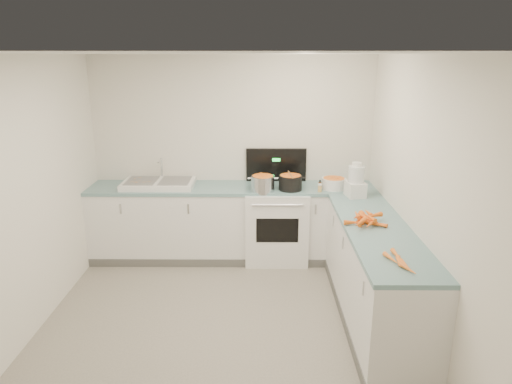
{
  "coord_description": "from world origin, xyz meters",
  "views": [
    {
      "loc": [
        0.33,
        -3.68,
        2.49
      ],
      "look_at": [
        0.3,
        1.1,
        1.05
      ],
      "focal_mm": 32.0,
      "sensor_mm": 36.0,
      "label": 1
    }
  ],
  "objects_px": {
    "sink": "(159,183)",
    "extract_bottle": "(320,186)",
    "black_pot": "(290,183)",
    "food_processor": "(356,182)",
    "spice_jar": "(320,189)",
    "mixing_bowl": "(334,183)",
    "steel_pot": "(263,184)",
    "stove": "(276,223)"
  },
  "relations": [
    {
      "from": "black_pot",
      "to": "mixing_bowl",
      "type": "height_order",
      "value": "black_pot"
    },
    {
      "from": "sink",
      "to": "black_pot",
      "type": "xyz_separation_m",
      "value": [
        1.61,
        -0.14,
        0.04
      ]
    },
    {
      "from": "sink",
      "to": "mixing_bowl",
      "type": "relative_size",
      "value": 3.02
    },
    {
      "from": "black_pot",
      "to": "mixing_bowl",
      "type": "distance_m",
      "value": 0.53
    },
    {
      "from": "steel_pot",
      "to": "extract_bottle",
      "type": "bearing_deg",
      "value": 4.84
    },
    {
      "from": "extract_bottle",
      "to": "steel_pot",
      "type": "bearing_deg",
      "value": -175.16
    },
    {
      "from": "sink",
      "to": "food_processor",
      "type": "relative_size",
      "value": 2.17
    },
    {
      "from": "stove",
      "to": "spice_jar",
      "type": "distance_m",
      "value": 0.74
    },
    {
      "from": "stove",
      "to": "mixing_bowl",
      "type": "height_order",
      "value": "stove"
    },
    {
      "from": "stove",
      "to": "sink",
      "type": "xyz_separation_m",
      "value": [
        -1.45,
        0.02,
        0.5
      ]
    },
    {
      "from": "stove",
      "to": "extract_bottle",
      "type": "bearing_deg",
      "value": -11.85
    },
    {
      "from": "mixing_bowl",
      "to": "food_processor",
      "type": "xyz_separation_m",
      "value": [
        0.2,
        -0.31,
        0.1
      ]
    },
    {
      "from": "stove",
      "to": "extract_bottle",
      "type": "xyz_separation_m",
      "value": [
        0.51,
        -0.11,
        0.51
      ]
    },
    {
      "from": "black_pot",
      "to": "mixing_bowl",
      "type": "relative_size",
      "value": 0.97
    },
    {
      "from": "sink",
      "to": "spice_jar",
      "type": "height_order",
      "value": "sink"
    },
    {
      "from": "stove",
      "to": "food_processor",
      "type": "height_order",
      "value": "stove"
    },
    {
      "from": "sink",
      "to": "extract_bottle",
      "type": "relative_size",
      "value": 9.2
    },
    {
      "from": "sink",
      "to": "mixing_bowl",
      "type": "xyz_separation_m",
      "value": [
        2.13,
        -0.09,
        0.03
      ]
    },
    {
      "from": "black_pot",
      "to": "mixing_bowl",
      "type": "xyz_separation_m",
      "value": [
        0.53,
        0.05,
        -0.01
      ]
    },
    {
      "from": "stove",
      "to": "spice_jar",
      "type": "relative_size",
      "value": 16.84
    },
    {
      "from": "mixing_bowl",
      "to": "stove",
      "type": "bearing_deg",
      "value": 174.04
    },
    {
      "from": "steel_pot",
      "to": "extract_bottle",
      "type": "xyz_separation_m",
      "value": [
        0.68,
        0.06,
        -0.03
      ]
    },
    {
      "from": "steel_pot",
      "to": "mixing_bowl",
      "type": "height_order",
      "value": "steel_pot"
    },
    {
      "from": "black_pot",
      "to": "steel_pot",
      "type": "bearing_deg",
      "value": -172.4
    },
    {
      "from": "spice_jar",
      "to": "food_processor",
      "type": "bearing_deg",
      "value": -25.22
    },
    {
      "from": "mixing_bowl",
      "to": "sink",
      "type": "bearing_deg",
      "value": 177.67
    },
    {
      "from": "sink",
      "to": "extract_bottle",
      "type": "xyz_separation_m",
      "value": [
        1.96,
        -0.12,
        0.01
      ]
    },
    {
      "from": "stove",
      "to": "steel_pot",
      "type": "relative_size",
      "value": 4.91
    },
    {
      "from": "black_pot",
      "to": "spice_jar",
      "type": "bearing_deg",
      "value": -13.97
    },
    {
      "from": "black_pot",
      "to": "extract_bottle",
      "type": "distance_m",
      "value": 0.36
    },
    {
      "from": "stove",
      "to": "spice_jar",
      "type": "bearing_deg",
      "value": -22.5
    },
    {
      "from": "steel_pot",
      "to": "sink",
      "type": "bearing_deg",
      "value": 171.93
    },
    {
      "from": "food_processor",
      "to": "spice_jar",
      "type": "bearing_deg",
      "value": 154.78
    },
    {
      "from": "sink",
      "to": "black_pot",
      "type": "relative_size",
      "value": 3.11
    },
    {
      "from": "stove",
      "to": "sink",
      "type": "height_order",
      "value": "stove"
    },
    {
      "from": "steel_pot",
      "to": "spice_jar",
      "type": "height_order",
      "value": "steel_pot"
    },
    {
      "from": "spice_jar",
      "to": "food_processor",
      "type": "relative_size",
      "value": 0.2
    },
    {
      "from": "steel_pot",
      "to": "black_pot",
      "type": "distance_m",
      "value": 0.33
    },
    {
      "from": "sink",
      "to": "extract_bottle",
      "type": "height_order",
      "value": "sink"
    },
    {
      "from": "black_pot",
      "to": "sink",
      "type": "bearing_deg",
      "value": 175.12
    },
    {
      "from": "extract_bottle",
      "to": "spice_jar",
      "type": "xyz_separation_m",
      "value": [
        -0.01,
        -0.1,
        -0.01
      ]
    },
    {
      "from": "sink",
      "to": "food_processor",
      "type": "bearing_deg",
      "value": -9.77
    }
  ]
}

